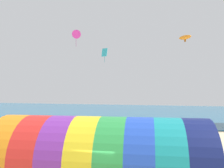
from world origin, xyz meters
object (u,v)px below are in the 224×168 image
giant_inflatable_tube (102,158)px  kite_orange_parafoil (185,37)px  kite_cyan_diamond (105,53)px  kite_magenta_delta (76,35)px

giant_inflatable_tube → kite_orange_parafoil: (4.78, 14.50, 8.37)m
kite_orange_parafoil → kite_cyan_diamond: kite_orange_parafoil is taller
kite_cyan_diamond → kite_orange_parafoil: bearing=4.6°
kite_magenta_delta → giant_inflatable_tube: bearing=-62.7°
kite_magenta_delta → kite_cyan_diamond: 3.61m
kite_orange_parafoil → kite_cyan_diamond: bearing=-175.4°
giant_inflatable_tube → kite_magenta_delta: size_ratio=5.13×
kite_magenta_delta → kite_cyan_diamond: kite_magenta_delta is taller
kite_magenta_delta → kite_orange_parafoil: bearing=8.5°
giant_inflatable_tube → kite_cyan_diamond: bearing=104.9°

